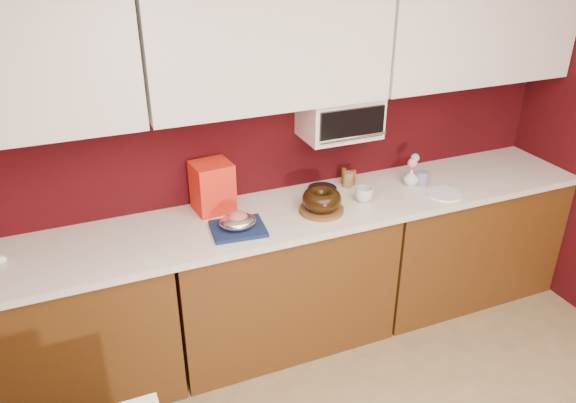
{
  "coord_description": "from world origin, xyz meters",
  "views": [
    {
      "loc": [
        -1.04,
        -0.7,
        2.42
      ],
      "look_at": [
        0.01,
        1.84,
        1.02
      ],
      "focal_mm": 35.0,
      "sensor_mm": 36.0,
      "label": 1
    }
  ],
  "objects_px": {
    "toaster_oven": "(339,116)",
    "pandoro_box": "(212,187)",
    "bundt_cake": "(322,199)",
    "blue_jar": "(422,178)",
    "foil_ham_nest": "(238,222)",
    "coffee_mug": "(364,193)",
    "flower_vase": "(411,176)"
  },
  "relations": [
    {
      "from": "toaster_oven",
      "to": "flower_vase",
      "type": "relative_size",
      "value": 3.84
    },
    {
      "from": "bundt_cake",
      "to": "coffee_mug",
      "type": "xyz_separation_m",
      "value": [
        0.29,
        0.03,
        -0.03
      ]
    },
    {
      "from": "toaster_oven",
      "to": "bundt_cake",
      "type": "distance_m",
      "value": 0.51
    },
    {
      "from": "foil_ham_nest",
      "to": "coffee_mug",
      "type": "xyz_separation_m",
      "value": [
        0.8,
        0.05,
        -0.0
      ]
    },
    {
      "from": "foil_ham_nest",
      "to": "pandoro_box",
      "type": "distance_m",
      "value": 0.31
    },
    {
      "from": "toaster_oven",
      "to": "coffee_mug",
      "type": "distance_m",
      "value": 0.48
    },
    {
      "from": "flower_vase",
      "to": "bundt_cake",
      "type": "bearing_deg",
      "value": -170.23
    },
    {
      "from": "bundt_cake",
      "to": "pandoro_box",
      "type": "height_order",
      "value": "pandoro_box"
    },
    {
      "from": "pandoro_box",
      "to": "bundt_cake",
      "type": "bearing_deg",
      "value": -31.57
    },
    {
      "from": "blue_jar",
      "to": "pandoro_box",
      "type": "bearing_deg",
      "value": 172.16
    },
    {
      "from": "coffee_mug",
      "to": "pandoro_box",
      "type": "bearing_deg",
      "value": 164.44
    },
    {
      "from": "foil_ham_nest",
      "to": "toaster_oven",
      "type": "bearing_deg",
      "value": 19.82
    },
    {
      "from": "pandoro_box",
      "to": "coffee_mug",
      "type": "distance_m",
      "value": 0.89
    },
    {
      "from": "flower_vase",
      "to": "toaster_oven",
      "type": "bearing_deg",
      "value": 165.11
    },
    {
      "from": "bundt_cake",
      "to": "flower_vase",
      "type": "xyz_separation_m",
      "value": [
        0.68,
        0.12,
        -0.02
      ]
    },
    {
      "from": "coffee_mug",
      "to": "blue_jar",
      "type": "bearing_deg",
      "value": 7.34
    },
    {
      "from": "foil_ham_nest",
      "to": "flower_vase",
      "type": "relative_size",
      "value": 1.71
    },
    {
      "from": "coffee_mug",
      "to": "toaster_oven",
      "type": "bearing_deg",
      "value": 108.76
    },
    {
      "from": "bundt_cake",
      "to": "blue_jar",
      "type": "relative_size",
      "value": 2.53
    },
    {
      "from": "flower_vase",
      "to": "pandoro_box",
      "type": "bearing_deg",
      "value": 173.21
    },
    {
      "from": "blue_jar",
      "to": "coffee_mug",
      "type": "bearing_deg",
      "value": -172.66
    },
    {
      "from": "toaster_oven",
      "to": "pandoro_box",
      "type": "distance_m",
      "value": 0.85
    },
    {
      "from": "coffee_mug",
      "to": "bundt_cake",
      "type": "bearing_deg",
      "value": -174.62
    },
    {
      "from": "toaster_oven",
      "to": "flower_vase",
      "type": "distance_m",
      "value": 0.64
    },
    {
      "from": "foil_ham_nest",
      "to": "pandoro_box",
      "type": "bearing_deg",
      "value": 100.6
    },
    {
      "from": "toaster_oven",
      "to": "foil_ham_nest",
      "type": "distance_m",
      "value": 0.88
    },
    {
      "from": "blue_jar",
      "to": "flower_vase",
      "type": "relative_size",
      "value": 0.77
    },
    {
      "from": "foil_ham_nest",
      "to": "flower_vase",
      "type": "height_order",
      "value": "flower_vase"
    },
    {
      "from": "coffee_mug",
      "to": "flower_vase",
      "type": "bearing_deg",
      "value": 12.97
    },
    {
      "from": "pandoro_box",
      "to": "flower_vase",
      "type": "distance_m",
      "value": 1.26
    },
    {
      "from": "bundt_cake",
      "to": "blue_jar",
      "type": "distance_m",
      "value": 0.75
    },
    {
      "from": "toaster_oven",
      "to": "blue_jar",
      "type": "height_order",
      "value": "toaster_oven"
    }
  ]
}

